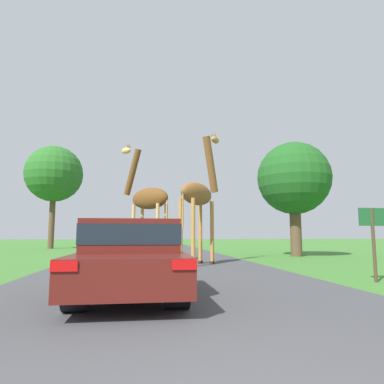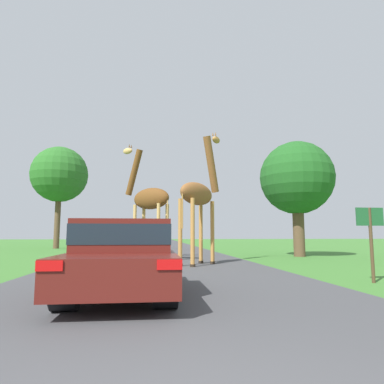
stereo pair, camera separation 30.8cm
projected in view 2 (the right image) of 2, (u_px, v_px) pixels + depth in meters
The scene contains 9 objects.
road at pixel (156, 247), 30.94m from camera, with size 7.72×120.00×0.00m.
giraffe_near_road at pixel (199, 194), 13.42m from camera, with size 2.20×2.65×5.57m.
giraffe_companion at pixel (149, 199), 15.39m from camera, with size 2.42×2.18×5.45m.
car_lead_maroon at pixel (124, 255), 6.59m from camera, with size 1.88×4.28×1.42m.
car_queue_right at pixel (141, 241), 19.27m from camera, with size 1.91×4.24×1.40m.
car_queue_left at pixel (139, 239), 25.38m from camera, with size 1.95×4.30×1.48m.
tree_left_edge at pixel (297, 179), 18.24m from camera, with size 3.88×3.88×6.09m.
tree_centre_back at pixel (60, 175), 28.50m from camera, with size 4.62×4.62×8.42m.
sign_post at pixel (370, 230), 8.29m from camera, with size 0.70×0.08×1.80m.
Camera 2 is at (-0.33, -1.49, 1.15)m, focal length 32.00 mm.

